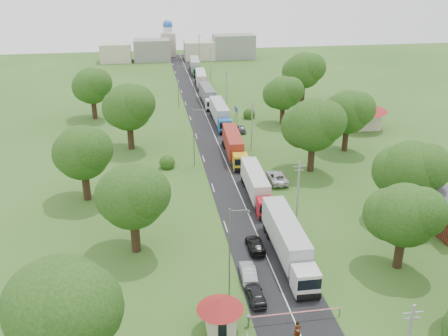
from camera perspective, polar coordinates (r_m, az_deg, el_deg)
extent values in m
plane|color=#2E561C|center=(70.77, 2.30, -4.12)|extent=(260.00, 260.00, 0.00)
cube|color=black|center=(88.76, -0.20, 1.67)|extent=(8.00, 200.00, 0.04)
cylinder|color=slate|center=(49.14, 2.83, -17.10)|extent=(0.20, 0.20, 1.10)
cube|color=slate|center=(48.83, 2.84, -16.66)|extent=(0.35, 0.35, 0.25)
cylinder|color=red|center=(49.81, 8.12, -16.04)|extent=(9.00, 0.12, 0.12)
cylinder|color=slate|center=(51.45, 13.08, -15.73)|extent=(0.10, 0.10, 1.00)
cube|color=beige|center=(48.35, -0.43, -16.86)|extent=(2.60, 2.60, 2.40)
cone|color=maroon|center=(47.28, -0.44, -15.27)|extent=(4.40, 4.40, 1.10)
cube|color=black|center=(48.39, 1.16, -16.52)|extent=(0.02, 1.20, 0.90)
cube|color=black|center=(47.49, -0.18, -18.04)|extent=(0.80, 0.02, 1.90)
cylinder|color=slate|center=(101.79, 1.51, 5.66)|extent=(0.12, 0.12, 4.00)
cylinder|color=slate|center=(104.05, 1.27, 6.05)|extent=(0.12, 0.12, 4.00)
cube|color=navy|center=(102.46, 1.39, 6.71)|extent=(0.06, 3.00, 1.00)
cube|color=silver|center=(102.46, 1.39, 6.71)|extent=(0.07, 3.10, 0.06)
cube|color=gray|center=(40.18, 20.79, -15.21)|extent=(1.60, 0.10, 0.10)
cube|color=gray|center=(40.48, 20.69, -15.77)|extent=(1.20, 0.10, 0.10)
cylinder|color=gray|center=(63.98, 8.43, -2.95)|extent=(0.24, 0.24, 9.00)
cube|color=gray|center=(62.43, 8.63, 0.19)|extent=(1.60, 0.10, 0.10)
cube|color=gray|center=(62.63, 8.60, -0.23)|extent=(1.20, 0.10, 0.10)
cylinder|color=gray|center=(89.13, 3.21, 4.80)|extent=(0.24, 0.24, 9.00)
cube|color=gray|center=(88.03, 3.26, 7.15)|extent=(1.60, 0.10, 0.10)
cube|color=gray|center=(88.17, 3.25, 6.84)|extent=(1.20, 0.10, 0.10)
cylinder|color=gray|center=(115.60, 0.29, 9.06)|extent=(0.24, 0.24, 9.00)
cube|color=gray|center=(114.76, 0.29, 10.90)|extent=(1.60, 0.10, 0.10)
cube|color=gray|center=(114.86, 0.29, 10.66)|extent=(1.20, 0.10, 0.10)
cylinder|color=gray|center=(142.66, -1.57, 11.71)|extent=(0.24, 0.24, 9.00)
cube|color=gray|center=(141.97, -1.58, 13.21)|extent=(1.60, 0.10, 0.10)
cube|color=gray|center=(142.06, -1.58, 13.01)|extent=(1.20, 0.10, 0.10)
cylinder|color=gray|center=(170.02, -2.85, 13.50)|extent=(0.24, 0.24, 9.00)
cube|color=gray|center=(169.45, -2.87, 14.77)|extent=(1.60, 0.10, 0.10)
cube|color=gray|center=(169.52, -2.87, 14.60)|extent=(1.20, 0.10, 0.10)
cylinder|color=slate|center=(50.31, 0.63, -9.72)|extent=(0.16, 0.16, 10.00)
cube|color=slate|center=(48.09, 1.71, -4.90)|extent=(1.80, 0.10, 0.10)
cube|color=slate|center=(48.30, 2.65, -4.99)|extent=(0.50, 0.22, 0.15)
cylinder|color=slate|center=(81.74, -3.48, 3.46)|extent=(0.16, 0.16, 10.00)
cube|color=slate|center=(80.39, -2.92, 6.66)|extent=(1.80, 0.10, 0.10)
cube|color=slate|center=(80.51, -2.34, 6.59)|extent=(0.50, 0.22, 0.15)
cylinder|color=slate|center=(115.24, -5.27, 9.17)|extent=(0.16, 0.16, 10.00)
cube|color=slate|center=(114.29, -4.89, 11.49)|extent=(1.80, 0.10, 0.10)
cube|color=slate|center=(114.38, -4.49, 11.43)|extent=(0.50, 0.22, 0.15)
cylinder|color=#382616|center=(59.49, 19.37, -9.06)|extent=(1.04, 1.04, 3.85)
sphere|color=#183D10|center=(57.26, 19.98, -5.07)|extent=(7.00, 7.00, 7.00)
sphere|color=#183D10|center=(56.77, 21.65, -4.73)|extent=(5.50, 5.50, 5.50)
sphere|color=#183D10|center=(58.00, 18.47, -5.05)|extent=(6.00, 6.00, 6.00)
cylinder|color=#382616|center=(69.72, 20.05, -4.12)|extent=(1.08, 1.08, 4.20)
sphere|color=#183D10|center=(67.67, 20.63, -0.24)|extent=(7.70, 7.70, 7.70)
sphere|color=#183D10|center=(67.19, 22.19, 0.12)|extent=(6.05, 6.05, 6.05)
sphere|color=#183D10|center=(68.46, 19.22, -0.28)|extent=(6.60, 6.60, 6.60)
cylinder|color=#382616|center=(81.86, 9.92, 1.15)|extent=(1.12, 1.12, 4.55)
sphere|color=#183D10|center=(80.00, 10.19, 4.86)|extent=(8.40, 8.40, 8.40)
sphere|color=#183D10|center=(79.16, 11.54, 5.24)|extent=(6.60, 6.60, 6.60)
sphere|color=#183D10|center=(81.16, 9.02, 4.75)|extent=(7.20, 7.20, 7.20)
cylinder|color=#382616|center=(92.02, 13.68, 3.18)|extent=(1.08, 1.08, 4.20)
sphere|color=#183D10|center=(90.48, 13.98, 6.23)|extent=(7.70, 7.70, 7.70)
sphere|color=#183D10|center=(89.83, 15.11, 6.55)|extent=(6.05, 6.05, 6.05)
sphere|color=#183D10|center=(91.44, 12.99, 6.14)|extent=(6.60, 6.60, 6.60)
cylinder|color=#382616|center=(105.09, 6.68, 6.03)|extent=(1.04, 1.04, 3.85)
sphere|color=#183D10|center=(103.84, 6.80, 8.50)|extent=(7.00, 7.00, 7.00)
sphere|color=#183D10|center=(103.07, 7.64, 8.78)|extent=(5.50, 5.50, 5.50)
sphere|color=#183D10|center=(104.87, 6.07, 8.39)|extent=(6.00, 6.00, 6.00)
cylinder|color=#382616|center=(121.37, 8.95, 8.37)|extent=(1.12, 1.12, 4.55)
sphere|color=#183D10|center=(120.12, 9.12, 10.94)|extent=(8.40, 8.40, 8.40)
sphere|color=#183D10|center=(119.29, 10.02, 11.24)|extent=(6.60, 6.60, 6.60)
sphere|color=#183D10|center=(121.28, 8.33, 10.81)|extent=(7.20, 7.20, 7.20)
sphere|color=#183D10|center=(40.64, -18.13, -15.11)|extent=(8.40, 8.40, 8.40)
sphere|color=#183D10|center=(38.91, -16.29, -15.10)|extent=(6.60, 6.60, 6.60)
sphere|color=#183D10|center=(42.40, -19.40, -14.54)|extent=(7.20, 7.20, 7.20)
cylinder|color=#382616|center=(59.89, -10.10, -7.59)|extent=(1.08, 1.08, 4.20)
sphere|color=#183D10|center=(57.49, -10.45, -3.18)|extent=(7.70, 7.70, 7.70)
sphere|color=#183D10|center=(56.10, -9.12, -2.83)|extent=(6.05, 6.05, 6.05)
sphere|color=#183D10|center=(59.02, -11.46, -3.14)|extent=(6.60, 6.60, 6.60)
cylinder|color=#382616|center=(73.80, -15.47, -2.00)|extent=(1.08, 1.08, 4.20)
sphere|color=#183D10|center=(71.87, -15.90, 1.71)|extent=(7.70, 7.70, 7.70)
sphere|color=#183D10|center=(70.39, -14.95, 2.09)|extent=(6.05, 6.05, 6.05)
sphere|color=#183D10|center=(73.48, -16.60, 1.64)|extent=(6.60, 6.60, 6.60)
cylinder|color=#382616|center=(91.82, -10.62, 3.51)|extent=(1.12, 1.12, 4.55)
sphere|color=#183D10|center=(90.16, -10.88, 6.86)|extent=(8.40, 8.40, 8.40)
sphere|color=#183D10|center=(88.72, -9.96, 7.27)|extent=(6.60, 6.60, 6.60)
sphere|color=#183D10|center=(91.82, -11.58, 6.70)|extent=(7.20, 7.20, 7.20)
cylinder|color=#382616|center=(111.49, -14.61, 6.52)|extent=(1.08, 1.08, 4.20)
sphere|color=#183D10|center=(110.22, -14.87, 9.07)|extent=(7.70, 7.70, 7.70)
sphere|color=#183D10|center=(108.83, -14.23, 9.41)|extent=(6.05, 6.05, 6.05)
sphere|color=#183D10|center=(111.79, -15.35, 8.92)|extent=(6.60, 6.60, 6.60)
cube|color=beige|center=(105.60, 15.31, 5.49)|extent=(7.00, 5.00, 4.00)
cone|color=maroon|center=(104.81, 15.47, 7.00)|extent=(10.08, 10.08, 1.80)
cube|color=gray|center=(174.16, -8.24, 13.19)|extent=(12.00, 8.00, 7.00)
cube|color=beige|center=(175.22, -2.86, 13.28)|extent=(10.00, 8.00, 6.00)
cube|color=gray|center=(176.75, 1.12, 13.72)|extent=(14.00, 8.00, 8.00)
cube|color=beige|center=(174.47, -12.27, 12.77)|extent=(10.00, 8.00, 6.00)
cube|color=beige|center=(182.17, -6.38, 13.86)|extent=(5.00, 5.00, 8.00)
cylinder|color=silver|center=(181.46, -6.45, 15.42)|extent=(3.20, 3.20, 2.00)
sphere|color=#2659B2|center=(181.27, -6.47, 15.92)|extent=(3.40, 3.40, 3.40)
cube|color=silver|center=(52.94, 9.29, -12.56)|extent=(2.61, 2.61, 2.69)
cube|color=black|center=(51.73, 9.77, -13.04)|extent=(2.48, 0.05, 1.19)
cube|color=slate|center=(52.63, 9.64, -14.28)|extent=(2.37, 0.28, 0.38)
cube|color=slate|center=(59.39, 7.02, -9.12)|extent=(2.61, 12.42, 0.32)
cube|color=#B3B2B7|center=(58.65, 7.02, -7.35)|extent=(2.83, 12.74, 3.23)
cylinder|color=black|center=(52.87, 9.54, -14.16)|extent=(2.53, 1.08, 1.08)
cylinder|color=black|center=(54.34, 8.90, -12.96)|extent=(2.53, 1.08, 1.08)
cylinder|color=black|center=(62.62, 6.07, -7.54)|extent=(2.53, 1.08, 1.08)
cylinder|color=black|center=(63.97, 5.71, -6.82)|extent=(2.53, 1.08, 1.08)
cube|color=red|center=(66.85, 4.80, -4.50)|extent=(2.32, 2.32, 2.36)
cube|color=black|center=(65.72, 5.04, -4.69)|extent=(2.17, 0.08, 1.04)
cube|color=slate|center=(66.36, 4.99, -5.64)|extent=(2.08, 0.30, 0.33)
cube|color=slate|center=(72.93, 3.57, -2.67)|extent=(2.45, 10.89, 0.28)
cube|color=silver|center=(72.47, 3.55, -1.37)|extent=(2.65, 11.18, 2.83)
cylinder|color=black|center=(66.59, 4.94, -5.58)|extent=(2.22, 0.94, 0.94)
cylinder|color=black|center=(68.04, 4.60, -4.91)|extent=(2.22, 0.94, 0.94)
cylinder|color=black|center=(75.94, 3.03, -1.78)|extent=(2.22, 0.94, 0.94)
cylinder|color=black|center=(77.20, 2.82, -1.34)|extent=(2.22, 0.94, 0.94)
cube|color=gold|center=(81.20, 1.88, 0.75)|extent=(2.51, 2.51, 2.48)
cube|color=black|center=(79.98, 2.04, 0.66)|extent=(2.28, 0.15, 1.09)
cube|color=slate|center=(80.55, 2.02, -0.21)|extent=(2.19, 0.37, 0.35)
cube|color=slate|center=(87.84, 1.03, 1.95)|extent=(2.93, 11.51, 0.30)
cube|color=maroon|center=(87.49, 1.00, 3.11)|extent=(3.14, 11.82, 2.97)
cylinder|color=black|center=(80.79, 1.99, -0.17)|extent=(2.33, 0.99, 0.99)
cylinder|color=black|center=(82.41, 1.76, 0.31)|extent=(2.33, 0.99, 0.99)
cylinder|color=black|center=(91.12, 0.65, 2.58)|extent=(2.33, 0.99, 0.99)
cylinder|color=black|center=(92.50, 0.49, 2.89)|extent=(2.33, 0.99, 0.99)
cube|color=#1B58A4|center=(98.76, 0.10, 4.88)|extent=(2.47, 2.47, 2.57)
cube|color=black|center=(97.48, 0.21, 4.85)|extent=(2.36, 0.03, 1.13)
cube|color=slate|center=(97.98, 0.20, 4.09)|extent=(2.26, 0.26, 0.36)
cube|color=slate|center=(105.77, -0.52, 5.64)|extent=(2.39, 11.81, 0.31)
cube|color=#A9A8AD|center=(105.53, -0.55, 6.65)|extent=(2.60, 12.12, 3.08)
cylinder|color=black|center=(98.23, 0.18, 4.11)|extent=(2.41, 1.03, 1.03)
cylinder|color=black|center=(99.96, 0.01, 4.45)|extent=(2.41, 1.03, 1.03)
cylinder|color=black|center=(109.25, -0.81, 6.06)|extent=(2.41, 1.03, 1.03)
cylinder|color=black|center=(110.71, -0.92, 6.29)|extent=(2.41, 1.03, 1.03)
cube|color=white|center=(114.00, -1.49, 7.29)|extent=(2.37, 2.37, 2.41)
cube|color=black|center=(112.80, -1.41, 7.30)|extent=(2.21, 0.07, 1.06)
cube|color=slate|center=(113.21, -1.41, 6.67)|extent=(2.12, 0.30, 0.34)
cube|color=slate|center=(120.65, -1.92, 7.78)|extent=(2.48, 11.12, 0.29)
cube|color=#5A5C62|center=(120.49, -1.95, 8.62)|extent=(2.68, 11.42, 2.89)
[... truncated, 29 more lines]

